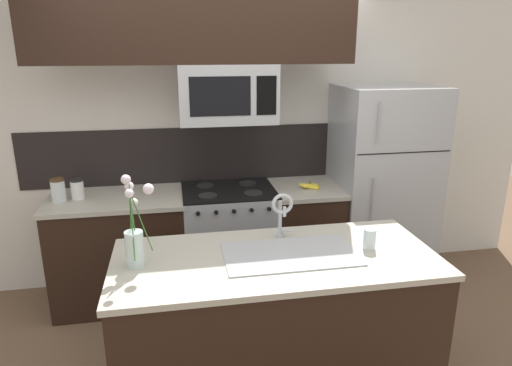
# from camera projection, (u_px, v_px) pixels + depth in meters

# --- Properties ---
(ground_plane) EXTENTS (10.00, 10.00, 0.00)m
(ground_plane) POSITION_uv_depth(u_px,v_px,m) (247.00, 354.00, 3.18)
(ground_plane) COLOR brown
(rear_partition) EXTENTS (5.20, 0.10, 2.60)m
(rear_partition) POSITION_uv_depth(u_px,v_px,m) (256.00, 134.00, 4.05)
(rear_partition) COLOR silver
(rear_partition) RESTS_ON ground
(splash_band) EXTENTS (3.39, 0.01, 0.48)m
(splash_band) POSITION_uv_depth(u_px,v_px,m) (224.00, 154.00, 3.99)
(splash_band) COLOR black
(splash_band) RESTS_ON rear_partition
(back_counter_left) EXTENTS (1.06, 0.65, 0.91)m
(back_counter_left) POSITION_uv_depth(u_px,v_px,m) (121.00, 250.00, 3.73)
(back_counter_left) COLOR black
(back_counter_left) RESTS_ON ground
(back_counter_right) EXTENTS (0.59, 0.65, 0.91)m
(back_counter_right) POSITION_uv_depth(u_px,v_px,m) (304.00, 236.00, 4.00)
(back_counter_right) COLOR black
(back_counter_right) RESTS_ON ground
(stove_range) EXTENTS (0.76, 0.64, 0.93)m
(stove_range) POSITION_uv_depth(u_px,v_px,m) (230.00, 241.00, 3.89)
(stove_range) COLOR #A8AAAF
(stove_range) RESTS_ON ground
(microwave) EXTENTS (0.74, 0.40, 0.45)m
(microwave) POSITION_uv_depth(u_px,v_px,m) (227.00, 94.00, 3.51)
(microwave) COLOR #A8AAAF
(upper_cabinet_band) EXTENTS (2.36, 0.34, 0.60)m
(upper_cabinet_band) POSITION_uv_depth(u_px,v_px,m) (194.00, 21.00, 3.29)
(upper_cabinet_band) COLOR black
(refrigerator) EXTENTS (0.82, 0.74, 1.74)m
(refrigerator) POSITION_uv_depth(u_px,v_px,m) (381.00, 186.00, 4.02)
(refrigerator) COLOR #A8AAAF
(refrigerator) RESTS_ON ground
(storage_jar_tall) EXTENTS (0.10, 0.10, 0.18)m
(storage_jar_tall) POSITION_uv_depth(u_px,v_px,m) (58.00, 190.00, 3.49)
(storage_jar_tall) COLOR silver
(storage_jar_tall) RESTS_ON back_counter_left
(storage_jar_medium) EXTENTS (0.10, 0.10, 0.16)m
(storage_jar_medium) POSITION_uv_depth(u_px,v_px,m) (77.00, 189.00, 3.54)
(storage_jar_medium) COLOR silver
(storage_jar_medium) RESTS_ON back_counter_left
(banana_bunch) EXTENTS (0.19, 0.12, 0.08)m
(banana_bunch) POSITION_uv_depth(u_px,v_px,m) (310.00, 186.00, 3.81)
(banana_bunch) COLOR yellow
(banana_bunch) RESTS_ON back_counter_right
(island_counter) EXTENTS (1.85, 0.82, 0.91)m
(island_counter) POSITION_uv_depth(u_px,v_px,m) (275.00, 325.00, 2.73)
(island_counter) COLOR black
(island_counter) RESTS_ON ground
(kitchen_sink) EXTENTS (0.76, 0.43, 0.16)m
(kitchen_sink) POSITION_uv_depth(u_px,v_px,m) (290.00, 265.00, 2.64)
(kitchen_sink) COLOR #ADAFB5
(kitchen_sink) RESTS_ON island_counter
(sink_faucet) EXTENTS (0.14, 0.14, 0.31)m
(sink_faucet) POSITION_uv_depth(u_px,v_px,m) (282.00, 210.00, 2.76)
(sink_faucet) COLOR #B7BABF
(sink_faucet) RESTS_ON island_counter
(drinking_glass) EXTENTS (0.07, 0.07, 0.12)m
(drinking_glass) POSITION_uv_depth(u_px,v_px,m) (370.00, 239.00, 2.68)
(drinking_glass) COLOR silver
(drinking_glass) RESTS_ON island_counter
(flower_vase) EXTENTS (0.17, 0.19, 0.50)m
(flower_vase) POSITION_uv_depth(u_px,v_px,m) (135.00, 239.00, 2.45)
(flower_vase) COLOR silver
(flower_vase) RESTS_ON island_counter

